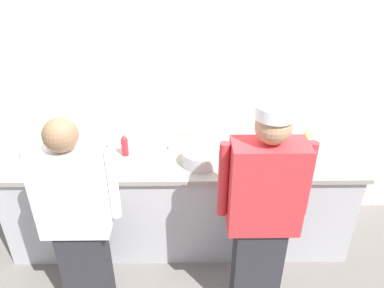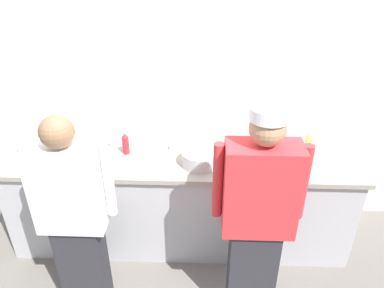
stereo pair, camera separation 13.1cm
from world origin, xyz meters
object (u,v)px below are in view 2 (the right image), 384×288
Objects in this scene: chef_center at (257,216)px; ramekin_green_sauce at (174,146)px; ramekin_yellow_sauce at (114,143)px; mixing_bowl_steel at (200,158)px; chef_near_left at (74,216)px; squeeze_bottle_secondary at (48,159)px; squeeze_bottle_primary at (309,142)px; plate_stack_front at (231,152)px; ramekin_red_sauce at (298,160)px; squeeze_bottle_spare at (126,144)px; sheet_tray at (71,151)px.

ramekin_green_sauce is at bearing 125.25° from chef_center.
chef_center is 1.10m from ramekin_green_sauce.
chef_center reaches higher than ramekin_yellow_sauce.
chef_center is at bearing -38.20° from ramekin_yellow_sauce.
mixing_bowl_steel reaches higher than ramekin_yellow_sauce.
squeeze_bottle_secondary is (-0.36, 0.50, 0.15)m from chef_near_left.
squeeze_bottle_primary is at bearing 14.37° from mixing_bowl_steel.
plate_stack_front is 2.23× the size of ramekin_red_sauce.
chef_center is 1.52m from ramekin_yellow_sauce.
squeeze_bottle_primary is (0.55, 0.89, 0.10)m from chef_center.
chef_near_left is 8.10× the size of squeeze_bottle_secondary.
squeeze_bottle_spare is at bearing -176.98° from squeeze_bottle_primary.
squeeze_bottle_secondary is (-2.17, -0.36, -0.00)m from squeeze_bottle_primary.
squeeze_bottle_secondary is at bearing -136.45° from ramekin_yellow_sauce.
squeeze_bottle_primary is (2.09, 0.08, 0.09)m from sheet_tray.
ramekin_red_sauce is at bearing -2.93° from sheet_tray.
ramekin_red_sauce is (0.56, -0.08, -0.02)m from plate_stack_front.
plate_stack_front is at bearing 99.91° from chef_center.
chef_near_left reaches higher than plate_stack_front.
mixing_bowl_steel is at bearing -13.71° from squeeze_bottle_spare.
ramekin_green_sauce is at bearing 179.47° from squeeze_bottle_primary.
mixing_bowl_steel is 3.30× the size of ramekin_green_sauce.
squeeze_bottle_secondary reaches higher than ramekin_green_sauce.
ramekin_green_sauce is at bearing 5.95° from sheet_tray.
plate_stack_front is at bearing -8.25° from ramekin_yellow_sauce.
squeeze_bottle_secondary is at bearing -170.14° from plate_stack_front.
chef_near_left is 0.92m from ramekin_yellow_sauce.
squeeze_bottle_primary reaches higher than squeeze_bottle_spare.
plate_stack_front is 1.41m from sheet_tray.
squeeze_bottle_secondary is 1.06m from ramekin_green_sauce.
plate_stack_front is 1.51m from squeeze_bottle_secondary.
chef_center is 8.45× the size of squeeze_bottle_primary.
chef_near_left is 17.65× the size of ramekin_green_sauce.
squeeze_bottle_secondary is 2.37× the size of ramekin_yellow_sauce.
chef_near_left is 6.87× the size of plate_stack_front.
chef_center reaches higher than squeeze_bottle_primary.
ramekin_yellow_sauce is (-1.74, 0.05, -0.08)m from squeeze_bottle_primary.
ramekin_yellow_sauce is (0.43, 0.41, -0.08)m from squeeze_bottle_secondary.
chef_near_left is 1.07m from mixing_bowl_steel.
sheet_tray is 4.81× the size of ramekin_yellow_sauce.
chef_center reaches higher than sheet_tray.
sheet_tray is 2.09m from squeeze_bottle_primary.
chef_near_left is 15.32× the size of ramekin_red_sauce.
sheet_tray is 2.03× the size of squeeze_bottle_secondary.
plate_stack_front is 0.78× the size of mixing_bowl_steel.
chef_near_left is 0.83m from sheet_tray.
chef_near_left is 1.27m from chef_center.
ramekin_red_sauce is 1.25× the size of ramekin_yellow_sauce.
ramekin_red_sauce reaches higher than ramekin_yellow_sauce.
plate_stack_front is 0.30m from mixing_bowl_steel.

